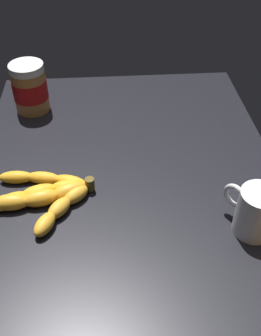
{
  "coord_description": "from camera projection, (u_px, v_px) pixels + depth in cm",
  "views": [
    {
      "loc": [
        -68.99,
        4.41,
        60.17
      ],
      "look_at": [
        -3.96,
        -0.39,
        3.18
      ],
      "focal_mm": 42.6,
      "sensor_mm": 36.0,
      "label": 1
    }
  ],
  "objects": [
    {
      "name": "ground_plane",
      "position": [
        128.0,
        173.0,
        0.93
      ],
      "size": [
        86.86,
        68.74,
        3.45
      ],
      "primitive_type": "cube",
      "color": "black"
    },
    {
      "name": "banana_bunch",
      "position": [
        46.0,
        194.0,
        0.83
      ],
      "size": [
        19.2,
        21.39,
        3.52
      ],
      "color": "gold",
      "rests_on": "ground_plane"
    },
    {
      "name": "peanut_butter_jar",
      "position": [
        30.0,
        88.0,
        1.06
      ],
      "size": [
        9.23,
        9.23,
        13.41
      ],
      "color": "#B27238",
      "rests_on": "ground_plane"
    },
    {
      "name": "coffee_mug",
      "position": [
        256.0,
        212.0,
        0.75
      ],
      "size": [
        10.36,
        8.93,
        9.86
      ],
      "color": "silver",
      "rests_on": "ground_plane"
    }
  ]
}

